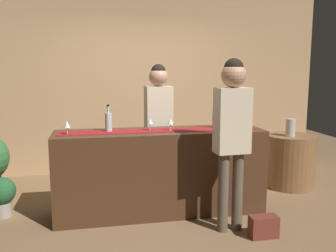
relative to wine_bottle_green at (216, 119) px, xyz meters
name	(u,v)px	position (x,y,z in m)	size (l,w,h in m)	color
ground_plane	(161,212)	(-0.67, -0.04, -1.08)	(10.00, 10.00, 0.00)	brown
back_wall	(139,82)	(-0.67, 1.86, 0.37)	(6.00, 0.12, 2.90)	tan
bar_counter	(160,172)	(-0.67, -0.04, -0.60)	(2.38, 0.60, 0.97)	#472B19
counter_runner_cloth	(160,130)	(-0.67, -0.04, -0.11)	(2.26, 0.28, 0.01)	maroon
wine_bottle_green	(216,119)	(0.00, 0.00, 0.00)	(0.07, 0.07, 0.30)	#194723
wine_bottle_amber	(235,118)	(0.25, 0.01, 0.00)	(0.07, 0.07, 0.30)	brown
wine_bottle_clear	(108,122)	(-1.25, 0.01, 0.00)	(0.07, 0.07, 0.30)	#B2C6C1
wine_glass_near_customer	(150,121)	(-0.78, -0.02, -0.01)	(0.07, 0.07, 0.14)	silver
wine_glass_mid_counter	(67,125)	(-1.69, -0.10, -0.01)	(0.07, 0.07, 0.14)	silver
wine_glass_far_end	(170,122)	(-0.56, -0.09, -0.01)	(0.07, 0.07, 0.14)	silver
bartender	(159,115)	(-0.59, 0.54, -0.01)	(0.36, 0.24, 1.72)	#26262B
customer_sipping	(232,125)	(-0.05, -0.67, 0.02)	(0.35, 0.25, 1.77)	brown
round_side_table	(290,161)	(1.30, 0.52, -0.71)	(0.68, 0.68, 0.74)	brown
vase_on_side_table	(290,128)	(1.24, 0.46, -0.22)	(0.13, 0.13, 0.24)	#B7B2A8
potted_plant_small	(2,194)	(-2.45, 0.18, -0.82)	(0.31, 0.31, 0.46)	#9E9389
handbag	(264,227)	(0.22, -0.89, -0.97)	(0.28, 0.14, 0.22)	brown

